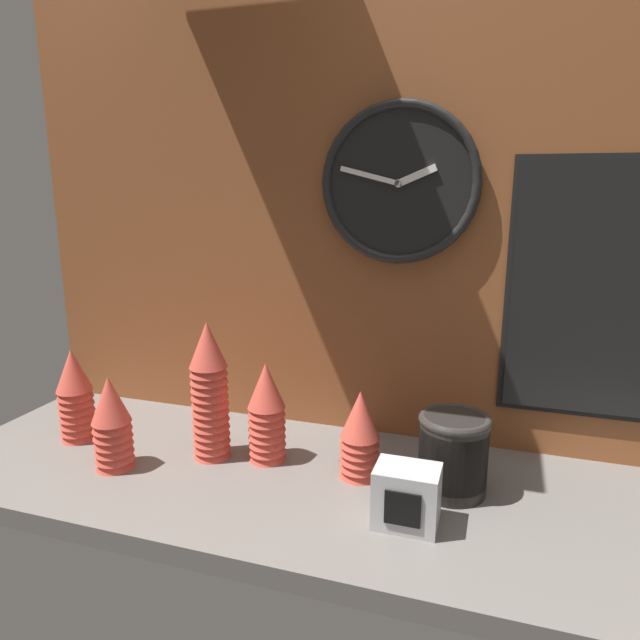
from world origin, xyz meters
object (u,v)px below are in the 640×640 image
(cup_stack_center, at_px, (267,412))
(cup_stack_center_right, at_px, (360,434))
(cup_stack_center_left, at_px, (210,391))
(cup_stack_left, at_px, (112,423))
(cup_stack_far_left, at_px, (75,395))
(menu_board, at_px, (615,293))
(napkin_dispenser, at_px, (407,496))
(wall_clock, at_px, (399,183))
(bowl_stack_right, at_px, (453,452))

(cup_stack_center, relative_size, cup_stack_center_right, 1.19)
(cup_stack_center_left, xyz_separation_m, cup_stack_left, (-0.17, -0.11, -0.05))
(cup_stack_center, relative_size, cup_stack_far_left, 1.00)
(menu_board, height_order, napkin_dispenser, menu_board)
(cup_stack_center_left, distance_m, menu_board, 0.84)
(menu_board, bearing_deg, cup_stack_center, -163.08)
(cup_stack_center, distance_m, cup_stack_center_left, 0.13)
(cup_stack_center_right, xyz_separation_m, wall_clock, (0.03, 0.20, 0.48))
(cup_stack_far_left, xyz_separation_m, napkin_dispenser, (0.77, -0.10, -0.05))
(cup_stack_far_left, height_order, wall_clock, wall_clock)
(cup_stack_far_left, bearing_deg, cup_stack_center, 5.44)
(cup_stack_far_left, relative_size, cup_stack_left, 1.08)
(napkin_dispenser, bearing_deg, bowl_stack_right, 64.89)
(cup_stack_far_left, relative_size, wall_clock, 0.64)
(cup_stack_left, xyz_separation_m, menu_board, (0.94, 0.33, 0.26))
(cup_stack_center_right, bearing_deg, menu_board, 24.74)
(cup_stack_center_left, bearing_deg, wall_clock, 31.95)
(cup_stack_center_left, xyz_separation_m, bowl_stack_right, (0.50, 0.01, -0.07))
(wall_clock, xyz_separation_m, napkin_dispenser, (0.09, -0.34, -0.52))
(cup_stack_center_left, bearing_deg, cup_stack_far_left, -176.88)
(cup_stack_far_left, height_order, cup_stack_left, cup_stack_far_left)
(cup_stack_center, bearing_deg, cup_stack_center_left, -168.13)
(cup_stack_center_left, relative_size, menu_board, 0.57)
(napkin_dispenser, bearing_deg, cup_stack_left, 178.57)
(bowl_stack_right, bearing_deg, cup_stack_far_left, -177.80)
(cup_stack_center_right, relative_size, napkin_dispenser, 1.65)
(cup_stack_center_right, height_order, cup_stack_left, cup_stack_left)
(cup_stack_center_right, relative_size, wall_clock, 0.54)
(cup_stack_far_left, bearing_deg, bowl_stack_right, 2.20)
(bowl_stack_right, relative_size, napkin_dispenser, 1.41)
(cup_stack_center, distance_m, bowl_stack_right, 0.39)
(cup_stack_center_right, bearing_deg, cup_stack_center, 177.31)
(cup_stack_far_left, relative_size, menu_board, 0.41)
(bowl_stack_right, xyz_separation_m, menu_board, (0.28, 0.21, 0.28))
(cup_stack_center_right, bearing_deg, bowl_stack_right, -0.42)
(cup_stack_center, distance_m, napkin_dispenser, 0.36)
(cup_stack_center, bearing_deg, cup_stack_left, -155.31)
(wall_clock, bearing_deg, cup_stack_center_right, -97.26)
(cup_stack_far_left, height_order, napkin_dispenser, cup_stack_far_left)
(cup_stack_left, bearing_deg, cup_stack_far_left, 152.02)
(cup_stack_far_left, bearing_deg, menu_board, 12.37)
(cup_stack_center, xyz_separation_m, bowl_stack_right, (0.38, -0.01, -0.03))
(cup_stack_far_left, relative_size, cup_stack_center_right, 1.19)
(menu_board, distance_m, napkin_dispenser, 0.58)
(cup_stack_center, height_order, cup_stack_center_right, cup_stack_center)
(bowl_stack_right, bearing_deg, cup_stack_center, 178.38)
(cup_stack_center, bearing_deg, wall_clock, 39.93)
(cup_stack_center_right, bearing_deg, cup_stack_center_left, -177.28)
(cup_stack_center, relative_size, cup_stack_center_left, 0.72)
(cup_stack_center, distance_m, cup_stack_far_left, 0.45)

